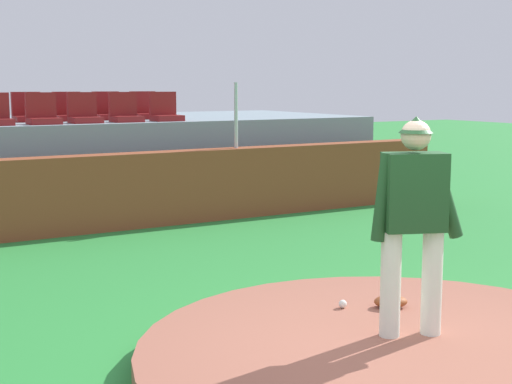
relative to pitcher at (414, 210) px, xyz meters
name	(u,v)px	position (x,y,z in m)	size (l,w,h in m)	color
ground_plane	(407,372)	(-0.19, -0.19, -1.21)	(60.00, 60.00, 0.00)	#2C8838
pitchers_mound	(407,359)	(-0.19, -0.19, -1.11)	(4.15, 4.15, 0.20)	#9B5B47
pitcher	(414,210)	(0.00, 0.00, 0.00)	(0.74, 0.41, 1.73)	white
baseball	(343,304)	(-0.03, 0.84, -0.97)	(0.07, 0.07, 0.07)	white
fielding_glove	(391,302)	(0.35, 0.64, -0.95)	(0.30, 0.20, 0.11)	brown
brick_barrier	(114,192)	(-0.19, 6.34, -0.64)	(12.24, 0.40, 1.14)	brown
fence_post_right	(236,115)	(1.91, 6.34, 0.47)	(0.06, 0.06, 1.07)	silver
bleacher_platform	(60,161)	(-0.19, 9.24, -0.43)	(11.21, 4.24, 1.55)	#80949E
stadium_chair_1	(43,114)	(-0.89, 7.62, 0.50)	(0.48, 0.44, 0.50)	maroon
stadium_chair_2	(84,113)	(-0.21, 7.66, 0.50)	(0.48, 0.44, 0.50)	maroon
stadium_chair_3	(125,113)	(0.50, 7.66, 0.50)	(0.48, 0.44, 0.50)	maroon
stadium_chair_4	(165,112)	(1.23, 7.64, 0.50)	(0.48, 0.44, 0.50)	maroon
stadium_chair_6	(28,112)	(-0.90, 8.56, 0.50)	(0.48, 0.44, 0.50)	maroon
stadium_chair_7	(69,112)	(-0.21, 8.52, 0.50)	(0.48, 0.44, 0.50)	maroon
stadium_chair_8	(108,111)	(0.51, 8.56, 0.50)	(0.48, 0.44, 0.50)	maroon
stadium_chair_9	(145,110)	(1.20, 8.52, 0.50)	(0.48, 0.44, 0.50)	maroon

